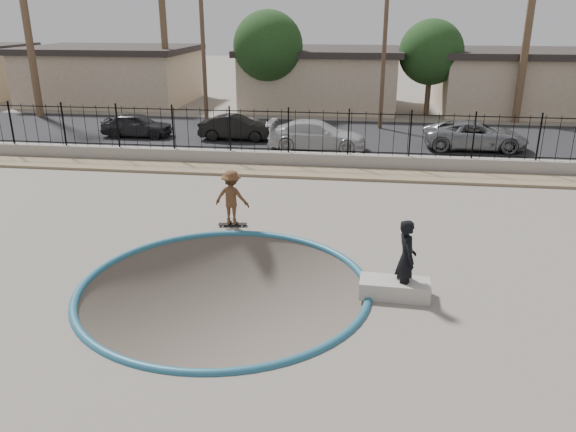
{
  "coord_description": "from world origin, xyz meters",
  "views": [
    {
      "loc": [
        3.14,
        -12.7,
        6.2
      ],
      "look_at": [
        1.12,
        2.0,
        0.78
      ],
      "focal_mm": 35.0,
      "sensor_mm": 36.0,
      "label": 1
    }
  ],
  "objects_px": {
    "concrete_ledge": "(394,288)",
    "skateboard": "(233,224)",
    "car_c": "(317,135)",
    "car_a": "(137,125)",
    "skater": "(232,200)",
    "car_d": "(475,135)",
    "car_b": "(236,128)",
    "videographer": "(406,259)"
  },
  "relations": [
    {
      "from": "concrete_ledge",
      "to": "car_b",
      "type": "distance_m",
      "value": 17.51
    },
    {
      "from": "car_a",
      "to": "car_b",
      "type": "bearing_deg",
      "value": -91.34
    },
    {
      "from": "skateboard",
      "to": "car_c",
      "type": "bearing_deg",
      "value": 72.59
    },
    {
      "from": "skateboard",
      "to": "car_b",
      "type": "relative_size",
      "value": 0.24
    },
    {
      "from": "car_c",
      "to": "skateboard",
      "type": "bearing_deg",
      "value": 172.09
    },
    {
      "from": "car_d",
      "to": "car_c",
      "type": "bearing_deg",
      "value": 97.86
    },
    {
      "from": "skater",
      "to": "videographer",
      "type": "height_order",
      "value": "videographer"
    },
    {
      "from": "car_b",
      "to": "car_c",
      "type": "xyz_separation_m",
      "value": [
        4.24,
        -1.6,
        0.06
      ]
    },
    {
      "from": "skater",
      "to": "car_a",
      "type": "height_order",
      "value": "skater"
    },
    {
      "from": "concrete_ledge",
      "to": "car_c",
      "type": "xyz_separation_m",
      "value": [
        -3.06,
        14.3,
        0.51
      ]
    },
    {
      "from": "concrete_ledge",
      "to": "skateboard",
      "type": "bearing_deg",
      "value": 140.49
    },
    {
      "from": "car_c",
      "to": "car_d",
      "type": "bearing_deg",
      "value": -80.59
    },
    {
      "from": "skater",
      "to": "car_d",
      "type": "xyz_separation_m",
      "value": [
        9.08,
        11.47,
        -0.13
      ]
    },
    {
      "from": "videographer",
      "to": "car_d",
      "type": "relative_size",
      "value": 0.39
    },
    {
      "from": "skater",
      "to": "car_d",
      "type": "bearing_deg",
      "value": -120.13
    },
    {
      "from": "car_b",
      "to": "car_c",
      "type": "distance_m",
      "value": 4.54
    },
    {
      "from": "skater",
      "to": "car_a",
      "type": "distance_m",
      "value": 14.35
    },
    {
      "from": "skater",
      "to": "concrete_ledge",
      "type": "bearing_deg",
      "value": 148.73
    },
    {
      "from": "skater",
      "to": "car_b",
      "type": "distance_m",
      "value": 12.27
    },
    {
      "from": "car_c",
      "to": "car_d",
      "type": "height_order",
      "value": "car_c"
    },
    {
      "from": "car_a",
      "to": "car_c",
      "type": "bearing_deg",
      "value": -100.86
    },
    {
      "from": "concrete_ledge",
      "to": "car_d",
      "type": "distance_m",
      "value": 15.98
    },
    {
      "from": "car_c",
      "to": "concrete_ledge",
      "type": "bearing_deg",
      "value": -166.71
    },
    {
      "from": "skater",
      "to": "videographer",
      "type": "xyz_separation_m",
      "value": [
        4.95,
        -3.83,
        0.1
      ]
    },
    {
      "from": "car_a",
      "to": "car_c",
      "type": "relative_size",
      "value": 0.78
    },
    {
      "from": "skateboard",
      "to": "car_a",
      "type": "distance_m",
      "value": 14.36
    },
    {
      "from": "videographer",
      "to": "car_b",
      "type": "height_order",
      "value": "videographer"
    },
    {
      "from": "videographer",
      "to": "concrete_ledge",
      "type": "relative_size",
      "value": 1.16
    },
    {
      "from": "skater",
      "to": "car_a",
      "type": "bearing_deg",
      "value": -48.49
    },
    {
      "from": "skater",
      "to": "skateboard",
      "type": "distance_m",
      "value": 0.77
    },
    {
      "from": "skater",
      "to": "car_c",
      "type": "xyz_separation_m",
      "value": [
        1.67,
        10.4,
        -0.12
      ]
    },
    {
      "from": "car_a",
      "to": "car_b",
      "type": "distance_m",
      "value": 5.3
    },
    {
      "from": "skateboard",
      "to": "car_c",
      "type": "distance_m",
      "value": 10.55
    },
    {
      "from": "videographer",
      "to": "car_b",
      "type": "xyz_separation_m",
      "value": [
        -7.53,
        15.83,
        -0.28
      ]
    },
    {
      "from": "skater",
      "to": "car_d",
      "type": "distance_m",
      "value": 14.63
    },
    {
      "from": "videographer",
      "to": "car_b",
      "type": "bearing_deg",
      "value": 13.04
    },
    {
      "from": "skater",
      "to": "car_c",
      "type": "height_order",
      "value": "skater"
    },
    {
      "from": "car_a",
      "to": "car_d",
      "type": "bearing_deg",
      "value": -93.13
    },
    {
      "from": "skateboard",
      "to": "videographer",
      "type": "bearing_deg",
      "value": -46.0
    },
    {
      "from": "skateboard",
      "to": "car_a",
      "type": "height_order",
      "value": "car_a"
    },
    {
      "from": "concrete_ledge",
      "to": "car_c",
      "type": "height_order",
      "value": "car_c"
    },
    {
      "from": "car_b",
      "to": "videographer",
      "type": "bearing_deg",
      "value": -155.13
    }
  ]
}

